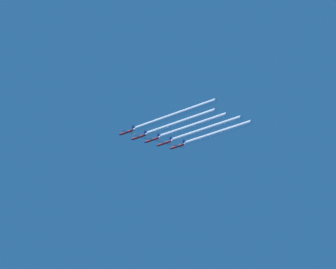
{
  "coord_description": "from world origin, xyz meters",
  "views": [
    {
      "loc": [
        -415.48,
        -465.5,
        2.93
      ],
      "look_at": [
        -0.2,
        -12.28,
        202.7
      ],
      "focal_mm": 129.9,
      "sensor_mm": 36.0,
      "label": 1
    }
  ],
  "objects_px": {
    "jet_inner_right": "(164,143)",
    "jet_far_right": "(177,146)",
    "jet_inner_left": "(139,137)",
    "jet_far_left": "(127,132)",
    "jet_center": "(152,140)"
  },
  "relations": [
    {
      "from": "jet_inner_right",
      "to": "jet_far_right",
      "type": "height_order",
      "value": "jet_far_right"
    },
    {
      "from": "jet_inner_left",
      "to": "jet_inner_right",
      "type": "xyz_separation_m",
      "value": [
        18.06,
        -0.25,
        0.26
      ]
    },
    {
      "from": "jet_far_left",
      "to": "jet_center",
      "type": "relative_size",
      "value": 1.0
    },
    {
      "from": "jet_inner_left",
      "to": "jet_inner_right",
      "type": "relative_size",
      "value": 1.0
    },
    {
      "from": "jet_center",
      "to": "jet_far_right",
      "type": "relative_size",
      "value": 1.0
    },
    {
      "from": "jet_inner_right",
      "to": "jet_center",
      "type": "bearing_deg",
      "value": 178.41
    },
    {
      "from": "jet_far_left",
      "to": "jet_far_right",
      "type": "xyz_separation_m",
      "value": [
        36.62,
        -0.03,
        -0.14
      ]
    },
    {
      "from": "jet_inner_right",
      "to": "jet_far_right",
      "type": "bearing_deg",
      "value": -2.98
    },
    {
      "from": "jet_center",
      "to": "jet_inner_left",
      "type": "bearing_deg",
      "value": 179.92
    },
    {
      "from": "jet_far_left",
      "to": "jet_far_right",
      "type": "bearing_deg",
      "value": -0.05
    },
    {
      "from": "jet_inner_left",
      "to": "jet_far_right",
      "type": "distance_m",
      "value": 27.38
    },
    {
      "from": "jet_inner_left",
      "to": "jet_far_right",
      "type": "height_order",
      "value": "jet_far_right"
    },
    {
      "from": "jet_inner_right",
      "to": "jet_far_right",
      "type": "xyz_separation_m",
      "value": [
        9.31,
        -0.48,
        0.09
      ]
    },
    {
      "from": "jet_far_left",
      "to": "jet_inner_left",
      "type": "bearing_deg",
      "value": 4.38
    },
    {
      "from": "jet_far_right",
      "to": "jet_far_left",
      "type": "bearing_deg",
      "value": 179.95
    }
  ]
}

